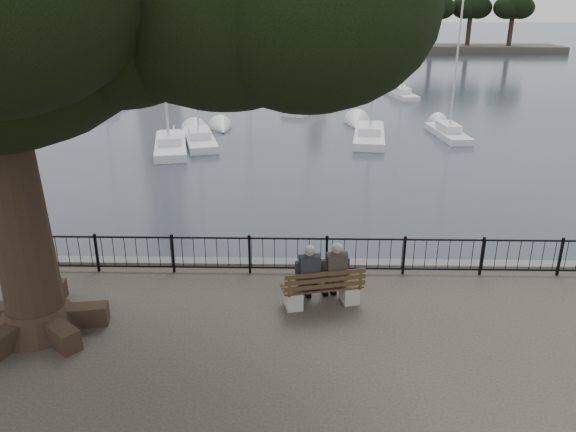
{
  "coord_description": "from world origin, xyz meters",
  "views": [
    {
      "loc": [
        0.28,
        -10.7,
        6.71
      ],
      "look_at": [
        0.0,
        2.5,
        1.6
      ],
      "focal_mm": 35.0,
      "sensor_mm": 36.0,
      "label": 1
    }
  ],
  "objects_px": {
    "bench": "(322,292)",
    "person_right": "(334,274)",
    "lion_monument": "(317,57)",
    "person_left": "(308,277)"
  },
  "relations": [
    {
      "from": "bench",
      "to": "person_right",
      "type": "distance_m",
      "value": 0.5
    },
    {
      "from": "person_right",
      "to": "lion_monument",
      "type": "distance_m",
      "value": 48.92
    },
    {
      "from": "person_right",
      "to": "lion_monument",
      "type": "bearing_deg",
      "value": 88.95
    },
    {
      "from": "lion_monument",
      "to": "person_right",
      "type": "bearing_deg",
      "value": -91.05
    },
    {
      "from": "lion_monument",
      "to": "person_left",
      "type": "bearing_deg",
      "value": -91.76
    },
    {
      "from": "person_right",
      "to": "lion_monument",
      "type": "relative_size",
      "value": 0.19
    },
    {
      "from": "person_left",
      "to": "person_right",
      "type": "relative_size",
      "value": 1.0
    },
    {
      "from": "bench",
      "to": "person_left",
      "type": "bearing_deg",
      "value": 174.78
    },
    {
      "from": "person_left",
      "to": "person_right",
      "type": "distance_m",
      "value": 0.63
    },
    {
      "from": "person_left",
      "to": "lion_monument",
      "type": "xyz_separation_m",
      "value": [
        1.51,
        49.06,
        0.32
      ]
    }
  ]
}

